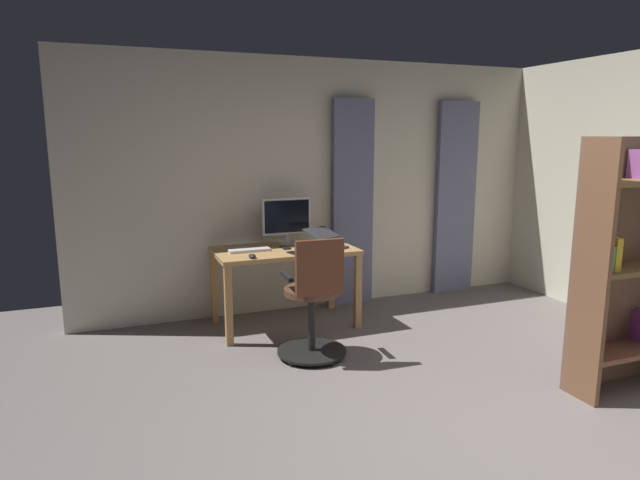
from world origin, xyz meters
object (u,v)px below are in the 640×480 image
desk (284,259)px  office_chair (314,302)px  cell_phone_face_up (285,248)px  cell_phone_by_monitor (294,253)px  computer_monitor (287,218)px  computer_mouse (252,256)px  bookshelf (631,265)px  laptop (326,242)px  computer_keyboard (249,250)px

desk → office_chair: bearing=87.9°
cell_phone_face_up → cell_phone_by_monitor: bearing=88.2°
computer_monitor → computer_mouse: bearing=48.0°
office_chair → bookshelf: bearing=-30.5°
desk → office_chair: (0.03, 0.85, -0.17)m
laptop → bookshelf: bearing=106.7°
desk → computer_mouse: size_ratio=12.77×
desk → computer_monitor: size_ratio=2.65×
office_chair → laptop: office_chair is taller
laptop → cell_phone_by_monitor: bearing=0.1°
computer_keyboard → bookshelf: bookshelf is taller
bookshelf → computer_monitor: bearing=-53.1°
office_chair → computer_mouse: office_chair is taller
computer_mouse → cell_phone_by_monitor: (-0.39, -0.04, -0.01)m
computer_monitor → cell_phone_by_monitor: bearing=79.2°
cell_phone_face_up → office_chair: bearing=85.6°
cell_phone_face_up → desk: bearing=27.6°
bookshelf → desk: bearing=-48.3°
computer_monitor → bookshelf: 2.90m
computer_mouse → bookshelf: bearing=141.2°
computer_keyboard → computer_mouse: size_ratio=3.71×
laptop → cell_phone_face_up: (0.36, -0.12, -0.05)m
cell_phone_by_monitor → bookshelf: (-1.84, 1.83, 0.14)m
desk → bookshelf: bookshelf is taller
computer_mouse → cell_phone_face_up: size_ratio=0.69×
laptop → computer_mouse: bearing=-6.8°
office_chair → computer_monitor: (-0.13, -1.09, 0.51)m
bookshelf → computer_mouse: bearing=-38.8°
computer_monitor → cell_phone_by_monitor: computer_monitor is taller
bookshelf → laptop: bearing=-53.1°
computer_keyboard → cell_phone_by_monitor: 0.42m
laptop → cell_phone_by_monitor: 0.39m
cell_phone_by_monitor → cell_phone_face_up: bearing=-105.2°
desk → laptop: bearing=163.3°
cell_phone_by_monitor → cell_phone_face_up: (-0.00, -0.25, 0.00)m
cell_phone_by_monitor → bookshelf: size_ratio=0.08×
laptop → cell_phone_by_monitor: size_ratio=2.89×
computer_keyboard → laptop: bearing=171.4°
bookshelf → office_chair: bearing=-33.1°
computer_keyboard → laptop: size_ratio=0.89×
desk → office_chair: size_ratio=1.29×
desk → computer_monitor: 0.43m
desk → bookshelf: bearing=131.7°
computer_monitor → cell_phone_by_monitor: (0.09, 0.49, -0.24)m
computer_keyboard → computer_mouse: bearing=80.9°
computer_monitor → laptop: (-0.27, 0.36, -0.19)m
computer_keyboard → cell_phone_face_up: size_ratio=2.58×
office_chair → cell_phone_by_monitor: (-0.04, -0.61, 0.27)m
computer_mouse → office_chair: bearing=121.6°
cell_phone_by_monitor → bookshelf: 2.60m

